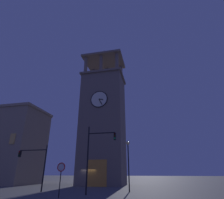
# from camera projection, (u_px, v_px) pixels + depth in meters

# --- Properties ---
(ground_plane) EXTENTS (200.00, 200.00, 0.00)m
(ground_plane) POSITION_uv_depth(u_px,v_px,m) (89.00, 186.00, 28.70)
(ground_plane) COLOR #4C4C51
(clocktower) EXTENTS (8.41, 6.81, 27.88)m
(clocktower) POSITION_uv_depth(u_px,v_px,m) (103.00, 123.00, 34.62)
(clocktower) COLOR #75665B
(clocktower) RESTS_ON ground_plane
(traffic_signal_near) EXTENTS (3.13, 0.41, 6.80)m
(traffic_signal_near) POSITION_uv_depth(u_px,v_px,m) (96.00, 150.00, 18.98)
(traffic_signal_near) COLOR black
(traffic_signal_near) RESTS_ON ground_plane
(traffic_signal_far) EXTENTS (3.86, 0.41, 5.22)m
(traffic_signal_far) POSITION_uv_depth(u_px,v_px,m) (36.00, 160.00, 21.76)
(traffic_signal_far) COLOR black
(traffic_signal_far) RESTS_ON ground_plane
(street_lamp) EXTENTS (0.44, 0.44, 5.64)m
(street_lamp) POSITION_uv_depth(u_px,v_px,m) (128.00, 156.00, 21.61)
(street_lamp) COLOR black
(street_lamp) RESTS_ON ground_plane
(no_horn_sign) EXTENTS (0.78, 0.14, 2.89)m
(no_horn_sign) POSITION_uv_depth(u_px,v_px,m) (61.00, 170.00, 16.17)
(no_horn_sign) COLOR black
(no_horn_sign) RESTS_ON ground_plane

